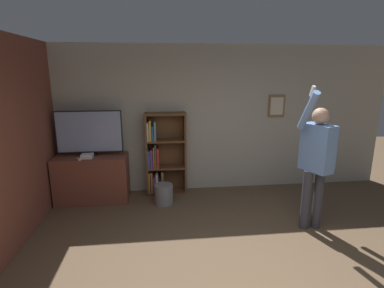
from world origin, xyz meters
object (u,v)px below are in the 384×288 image
Objects in this scene: television at (89,133)px; bookshelf at (162,157)px; person at (316,157)px; game_console at (87,156)px; waste_bin at (164,194)px.

television reaches higher than bookshelf.
television is 3.62m from person.
game_console is 0.09× the size of person.
game_console is 3.59m from person.
game_console is 0.55× the size of waste_bin.
game_console is 0.13× the size of bookshelf.
game_console is at bearing 171.61° from waste_bin.
game_console reaches higher than waste_bin.
game_console is (-0.03, -0.15, -0.37)m from television.
bookshelf is 0.73× the size of person.
bookshelf is at bearing -148.62° from person.
television is at bearing 164.58° from waste_bin.
bookshelf is at bearing 13.46° from game_console.
bookshelf is at bearing 92.20° from waste_bin.
bookshelf reaches higher than waste_bin.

